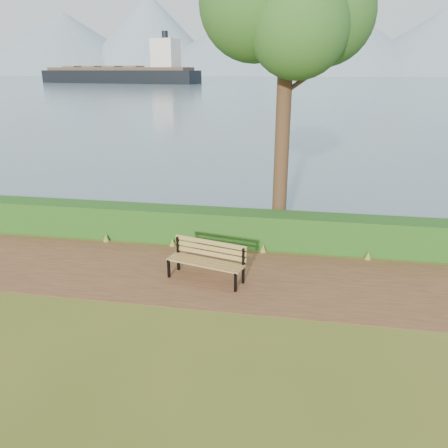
# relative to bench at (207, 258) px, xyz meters

# --- Properties ---
(ground) EXTENTS (140.00, 140.00, 0.00)m
(ground) POSITION_rel_bench_xyz_m (-0.37, -0.12, -0.56)
(ground) COLOR #4D5819
(ground) RESTS_ON ground
(path) EXTENTS (40.00, 3.40, 0.01)m
(path) POSITION_rel_bench_xyz_m (-0.37, 0.18, -0.56)
(path) COLOR #522F1C
(path) RESTS_ON ground
(hedge) EXTENTS (32.00, 0.85, 1.00)m
(hedge) POSITION_rel_bench_xyz_m (-0.37, 2.48, -0.06)
(hedge) COLOR #184112
(hedge) RESTS_ON ground
(water) EXTENTS (700.00, 510.00, 0.00)m
(water) POSITION_rel_bench_xyz_m (-0.37, 259.88, -0.56)
(water) COLOR slate
(water) RESTS_ON ground
(mountains) EXTENTS (585.00, 190.00, 70.00)m
(mountains) POSITION_rel_bench_xyz_m (-9.54, 405.93, 27.13)
(mountains) COLOR gray
(mountains) RESTS_ON ground
(bench) EXTENTS (2.03, 1.04, 0.98)m
(bench) POSITION_rel_bench_xyz_m (0.00, 0.00, 0.00)
(bench) COLOR black
(bench) RESTS_ON ground
(cargo_ship) EXTENTS (64.14, 22.55, 19.26)m
(cargo_ship) POSITION_rel_bench_xyz_m (-64.06, 152.07, 2.31)
(cargo_ship) COLOR black
(cargo_ship) RESTS_ON ground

